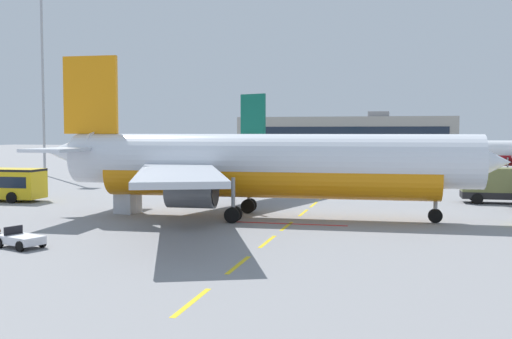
{
  "coord_description": "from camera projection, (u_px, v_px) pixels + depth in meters",
  "views": [
    {
      "loc": [
        25.66,
        -18.92,
        6.39
      ],
      "look_at": [
        13.05,
        32.39,
        3.06
      ],
      "focal_mm": 42.52,
      "sensor_mm": 36.0,
      "label": 1
    }
  ],
  "objects": [
    {
      "name": "airliner_far_center",
      "position": [
        496.0,
        153.0,
        90.56
      ],
      "size": [
        28.31,
        27.96,
        9.92
      ],
      "color": "white",
      "rests_on": "ground"
    },
    {
      "name": "uld_cargo_container",
      "position": [
        128.0,
        203.0,
        47.26
      ],
      "size": [
        1.86,
        1.83,
        1.6
      ],
      "color": "#B7BCC6",
      "rests_on": "ground"
    },
    {
      "name": "terminal_satellite",
      "position": [
        347.0,
        135.0,
        179.13
      ],
      "size": [
        62.03,
        18.8,
        12.18
      ],
      "color": "#9E998E",
      "rests_on": "ground"
    },
    {
      "name": "apron_light_mast_near",
      "position": [
        42.0,
        54.0,
        86.68
      ],
      "size": [
        1.8,
        1.8,
        28.41
      ],
      "color": "slate",
      "rests_on": "ground"
    },
    {
      "name": "apron_paint_markings",
      "position": [
        322.0,
        198.0,
        58.13
      ],
      "size": [
        8.0,
        96.55,
        0.01
      ],
      "color": "yellow",
      "rests_on": "ground"
    },
    {
      "name": "airliner_mid_left",
      "position": [
        187.0,
        149.0,
        92.46
      ],
      "size": [
        31.92,
        30.44,
        11.59
      ],
      "color": "white",
      "rests_on": "ground"
    },
    {
      "name": "fuel_service_truck",
      "position": [
        505.0,
        185.0,
        53.62
      ],
      "size": [
        7.05,
        2.79,
        3.14
      ],
      "color": "black",
      "rests_on": "ground"
    },
    {
      "name": "airliner_foreground",
      "position": [
        260.0,
        165.0,
        44.57
      ],
      "size": [
        34.76,
        34.6,
        12.2
      ],
      "color": "silver",
      "rests_on": "ground"
    }
  ]
}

